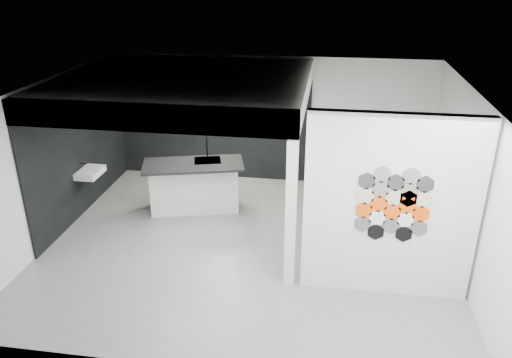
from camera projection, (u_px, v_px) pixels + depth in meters
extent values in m
cube|color=slate|center=(248.00, 245.00, 8.86)|extent=(7.00, 6.00, 0.01)
cube|color=silver|center=(390.00, 208.00, 7.08)|extent=(2.45, 0.15, 2.80)
cube|color=black|center=(213.00, 127.00, 11.25)|extent=(4.40, 0.04, 2.35)
cube|color=black|center=(82.00, 153.00, 9.77)|extent=(0.04, 4.00, 2.35)
cube|color=silver|center=(185.00, 87.00, 8.92)|extent=(4.40, 4.00, 0.40)
cube|color=silver|center=(291.00, 215.00, 7.36)|extent=(0.16, 0.16, 2.35)
cube|color=silver|center=(147.00, 118.00, 7.18)|extent=(4.40, 0.16, 0.40)
cube|color=silver|center=(90.00, 173.00, 9.68)|extent=(0.40, 0.60, 0.12)
cube|color=black|center=(216.00, 124.00, 11.09)|extent=(3.00, 0.15, 0.04)
cube|color=silver|center=(194.00, 187.00, 9.94)|extent=(1.81, 1.05, 0.98)
cube|color=black|center=(193.00, 165.00, 9.65)|extent=(2.09, 1.33, 0.05)
cube|color=black|center=(208.00, 161.00, 9.81)|extent=(0.61, 0.55, 0.02)
cylinder|color=black|center=(207.00, 145.00, 9.93)|extent=(0.03, 0.03, 0.46)
torus|color=black|center=(206.00, 136.00, 9.77)|extent=(0.06, 0.16, 0.16)
cylinder|color=black|center=(157.00, 116.00, 11.23)|extent=(0.28, 0.28, 0.20)
ellipsoid|color=black|center=(255.00, 121.00, 10.93)|extent=(0.22, 0.22, 0.17)
cylinder|color=gray|center=(276.00, 123.00, 10.88)|extent=(0.20, 0.20, 0.11)
cylinder|color=gray|center=(276.00, 122.00, 10.87)|extent=(0.13, 0.13, 0.16)
cylinder|color=black|center=(192.00, 119.00, 11.13)|extent=(0.06, 0.06, 0.14)
cylinder|color=black|center=(184.00, 119.00, 11.16)|extent=(0.10, 0.10, 0.10)
cylinder|color=black|center=(363.00, 224.00, 7.15)|extent=(0.26, 0.02, 0.26)
cylinder|color=#F24D0C|center=(364.00, 210.00, 7.06)|extent=(0.26, 0.02, 0.26)
cylinder|color=beige|center=(365.00, 196.00, 6.97)|extent=(0.26, 0.02, 0.26)
cylinder|color=#2D2D2D|center=(367.00, 181.00, 6.88)|extent=(0.26, 0.02, 0.26)
cylinder|color=black|center=(376.00, 232.00, 7.17)|extent=(0.26, 0.02, 0.26)
cylinder|color=white|center=(377.00, 218.00, 7.08)|extent=(0.26, 0.02, 0.26)
cylinder|color=#F24D0C|center=(379.00, 204.00, 6.99)|extent=(0.26, 0.02, 0.26)
cylinder|color=#66635E|center=(380.00, 189.00, 6.89)|extent=(0.26, 0.02, 0.26)
cylinder|color=silver|center=(382.00, 174.00, 6.80)|extent=(0.26, 0.02, 0.26)
cylinder|color=black|center=(390.00, 226.00, 7.09)|extent=(0.26, 0.02, 0.26)
cylinder|color=#F24D0C|center=(392.00, 212.00, 7.00)|extent=(0.26, 0.02, 0.26)
cylinder|color=beige|center=(394.00, 197.00, 6.91)|extent=(0.26, 0.02, 0.26)
cylinder|color=#2D2D2D|center=(396.00, 183.00, 6.82)|extent=(0.26, 0.02, 0.26)
cylinder|color=black|center=(404.00, 234.00, 7.11)|extent=(0.26, 0.02, 0.26)
cylinder|color=white|center=(406.00, 220.00, 7.02)|extent=(0.26, 0.02, 0.26)
cylinder|color=#F24D0C|center=(407.00, 206.00, 6.93)|extent=(0.26, 0.02, 0.26)
cylinder|color=#66635E|center=(409.00, 191.00, 6.84)|extent=(0.26, 0.02, 0.26)
cylinder|color=silver|center=(412.00, 176.00, 6.75)|extent=(0.26, 0.02, 0.26)
cylinder|color=black|center=(419.00, 228.00, 7.04)|extent=(0.26, 0.02, 0.26)
cylinder|color=#F24D0C|center=(421.00, 214.00, 6.95)|extent=(0.26, 0.02, 0.26)
cylinder|color=beige|center=(423.00, 199.00, 6.86)|extent=(0.26, 0.02, 0.26)
cylinder|color=#2D2D2D|center=(425.00, 184.00, 6.77)|extent=(0.26, 0.02, 0.26)
cylinder|color=#F24D0C|center=(408.00, 198.00, 6.89)|extent=(0.26, 0.02, 0.26)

